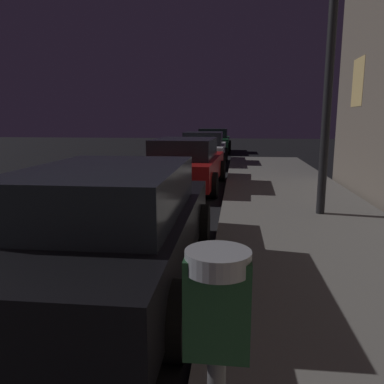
# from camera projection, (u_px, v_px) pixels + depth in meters

# --- Properties ---
(parking_meter) EXTENTS (0.19, 0.19, 1.43)m
(parking_meter) POSITION_uv_depth(u_px,v_px,m) (216.00, 362.00, 1.13)
(parking_meter) COLOR #59595B
(parking_meter) RESTS_ON sidewalk
(car_black) EXTENTS (2.15, 4.61, 1.43)m
(car_black) POSITION_uv_depth(u_px,v_px,m) (112.00, 225.00, 4.48)
(car_black) COLOR black
(car_black) RESTS_ON ground
(car_red) EXTENTS (2.17, 4.49, 1.43)m
(car_red) POSITION_uv_depth(u_px,v_px,m) (186.00, 164.00, 10.82)
(car_red) COLOR maroon
(car_red) RESTS_ON ground
(car_white) EXTENTS (2.05, 4.46, 1.43)m
(car_white) POSITION_uv_depth(u_px,v_px,m) (204.00, 149.00, 16.51)
(car_white) COLOR silver
(car_white) RESTS_ON ground
(car_green) EXTENTS (2.14, 4.35, 1.43)m
(car_green) POSITION_uv_depth(u_px,v_px,m) (213.00, 141.00, 22.94)
(car_green) COLOR #19592D
(car_green) RESTS_ON ground
(street_lamp) EXTENTS (0.44, 0.44, 5.29)m
(street_lamp) POSITION_uv_depth(u_px,v_px,m) (333.00, 21.00, 6.73)
(street_lamp) COLOR black
(street_lamp) RESTS_ON sidewalk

